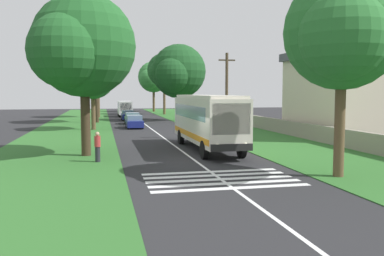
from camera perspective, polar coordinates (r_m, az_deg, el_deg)
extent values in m
plane|color=#262628|center=(23.92, 0.38, -4.49)|extent=(160.00, 160.00, 0.00)
cube|color=#2D6628|center=(38.34, -16.75, -1.12)|extent=(120.00, 8.00, 0.04)
cube|color=#2D6628|center=(40.50, 7.05, -0.64)|extent=(120.00, 8.00, 0.04)
cube|color=silver|center=(38.58, -4.52, -0.92)|extent=(110.00, 0.16, 0.01)
cube|color=silver|center=(28.18, 2.07, 1.23)|extent=(11.00, 2.50, 2.90)
cube|color=slate|center=(28.44, 1.92, 2.32)|extent=(9.68, 2.54, 0.85)
cube|color=slate|center=(22.92, 5.46, 1.24)|extent=(0.08, 2.20, 1.74)
cube|color=orange|center=(28.26, 2.06, -0.79)|extent=(10.78, 2.53, 0.36)
cube|color=silver|center=(28.12, 2.08, 4.36)|extent=(10.56, 2.30, 0.18)
cube|color=black|center=(22.96, 5.52, -2.71)|extent=(0.16, 2.40, 0.40)
sphere|color=#F2EDCC|center=(22.77, 3.55, -2.43)|extent=(0.24, 0.24, 0.24)
sphere|color=#F2EDCC|center=(23.26, 7.37, -2.31)|extent=(0.24, 0.24, 0.24)
cylinder|color=black|center=(24.29, 1.71, -3.03)|extent=(1.10, 0.32, 1.10)
cylinder|color=black|center=(31.47, -1.55, -1.22)|extent=(1.10, 0.32, 1.10)
cylinder|color=black|center=(24.94, 6.85, -2.86)|extent=(1.10, 0.32, 1.10)
cylinder|color=black|center=(31.97, 2.50, -1.12)|extent=(1.10, 0.32, 1.10)
cube|color=silver|center=(17.16, 5.68, -8.26)|extent=(0.45, 6.80, 0.01)
cube|color=silver|center=(17.99, 4.79, -7.63)|extent=(0.45, 6.80, 0.01)
cube|color=silver|center=(18.84, 3.98, -7.06)|extent=(0.45, 6.80, 0.01)
cube|color=silver|center=(19.68, 3.24, -6.53)|extent=(0.45, 6.80, 0.01)
cube|color=silver|center=(20.54, 2.56, -6.05)|extent=(0.45, 6.80, 0.01)
cube|color=navy|center=(46.15, -7.97, 0.65)|extent=(4.30, 1.75, 0.70)
cube|color=slate|center=(46.01, -7.97, 1.42)|extent=(2.00, 1.61, 0.55)
cylinder|color=black|center=(44.77, -8.84, 0.25)|extent=(0.64, 0.22, 0.64)
cylinder|color=black|center=(47.46, -9.03, 0.51)|extent=(0.64, 0.22, 0.64)
cylinder|color=black|center=(44.89, -6.85, 0.28)|extent=(0.64, 0.22, 0.64)
cylinder|color=black|center=(47.57, -7.16, 0.54)|extent=(0.64, 0.22, 0.64)
cube|color=#145933|center=(52.09, -8.24, 1.13)|extent=(4.30, 1.75, 0.70)
cube|color=slate|center=(51.95, -8.24, 1.81)|extent=(2.00, 1.61, 0.55)
cylinder|color=black|center=(50.71, -9.01, 0.78)|extent=(0.64, 0.22, 0.64)
cylinder|color=black|center=(53.40, -9.18, 0.99)|extent=(0.64, 0.22, 0.64)
cylinder|color=black|center=(50.82, -7.25, 0.81)|extent=(0.64, 0.22, 0.64)
cylinder|color=black|center=(53.50, -7.51, 1.01)|extent=(0.64, 0.22, 0.64)
cube|color=navy|center=(59.72, -8.85, 1.60)|extent=(4.30, 1.75, 0.70)
cube|color=slate|center=(59.59, -8.85, 2.19)|extent=(2.00, 1.61, 0.55)
cylinder|color=black|center=(58.35, -9.53, 1.31)|extent=(0.64, 0.22, 0.64)
cylinder|color=black|center=(61.04, -9.65, 1.46)|extent=(0.64, 0.22, 0.64)
cylinder|color=black|center=(58.44, -8.00, 1.33)|extent=(0.64, 0.22, 0.64)
cylinder|color=black|center=(61.13, -8.19, 1.49)|extent=(0.64, 0.22, 0.64)
cube|color=silver|center=(68.18, -9.27, 2.79)|extent=(6.00, 2.10, 2.10)
cube|color=slate|center=(68.36, -9.28, 3.12)|extent=(5.04, 2.13, 0.70)
cube|color=slate|center=(65.20, -9.13, 2.89)|extent=(0.06, 1.76, 1.18)
cylinder|color=black|center=(66.28, -9.99, 1.77)|extent=(0.76, 0.24, 0.76)
cylinder|color=black|center=(70.08, -10.11, 1.94)|extent=(0.76, 0.24, 0.76)
cylinder|color=black|center=(66.39, -8.35, 1.80)|extent=(0.76, 0.24, 0.76)
cylinder|color=black|center=(70.17, -8.56, 1.96)|extent=(0.76, 0.24, 0.76)
cylinder|color=brown|center=(44.49, -13.47, 2.51)|extent=(0.45, 0.45, 4.24)
sphere|color=#286B2D|center=(44.49, -13.55, 6.89)|extent=(4.66, 4.66, 4.66)
sphere|color=#286B2D|center=(45.87, -13.51, 6.39)|extent=(3.43, 3.43, 3.43)
sphere|color=#286B2D|center=(43.33, -14.51, 6.47)|extent=(3.36, 3.36, 3.36)
cylinder|color=#3D2D1E|center=(54.97, -13.03, 4.16)|extent=(0.48, 0.48, 6.56)
sphere|color=#1E5623|center=(55.13, -13.13, 9.22)|extent=(5.73, 5.73, 5.73)
sphere|color=#1E5623|center=(56.82, -13.10, 8.65)|extent=(4.27, 4.27, 4.27)
sphere|color=#1E5623|center=(53.69, -14.07, 8.86)|extent=(4.06, 4.06, 4.06)
cylinder|color=brown|center=(66.78, -12.78, 4.09)|extent=(0.39, 0.39, 6.14)
sphere|color=#1E5623|center=(66.88, -12.85, 7.99)|extent=(5.38, 5.38, 5.38)
sphere|color=#1E5623|center=(68.47, -12.84, 7.58)|extent=(3.46, 3.46, 3.46)
sphere|color=#1E5623|center=(65.53, -13.57, 7.69)|extent=(3.30, 3.30, 3.30)
cylinder|color=#3D2D1E|center=(26.08, -14.49, 1.73)|extent=(0.57, 0.57, 4.98)
sphere|color=#1E5623|center=(26.20, -14.69, 10.96)|extent=(6.25, 6.25, 6.25)
sphere|color=#1E5623|center=(28.02, -14.51, 9.60)|extent=(4.44, 4.44, 4.44)
sphere|color=#1E5623|center=(24.65, -17.03, 10.21)|extent=(4.30, 4.30, 4.30)
cylinder|color=brown|center=(85.02, -5.31, 4.07)|extent=(0.48, 0.48, 5.34)
sphere|color=#337A38|center=(85.07, -5.33, 7.04)|extent=(6.30, 6.30, 6.30)
sphere|color=#337A38|center=(86.93, -5.48, 6.68)|extent=(4.33, 4.33, 4.33)
sphere|color=#337A38|center=(83.38, -5.84, 6.75)|extent=(4.22, 4.22, 4.22)
cylinder|color=#3D2D1E|center=(57.96, -1.83, 3.43)|extent=(0.51, 0.51, 4.77)
sphere|color=#19471E|center=(58.02, -1.84, 7.83)|extent=(7.52, 7.52, 7.52)
sphere|color=#19471E|center=(60.21, -2.23, 7.18)|extent=(4.19, 4.19, 4.19)
sphere|color=#19471E|center=(55.94, -2.63, 7.36)|extent=(4.85, 4.85, 4.85)
cylinder|color=brown|center=(20.08, 19.71, 0.95)|extent=(0.48, 0.48, 5.15)
sphere|color=#286B2D|center=(20.23, 20.05, 12.40)|extent=(5.27, 5.27, 5.27)
sphere|color=#286B2D|center=(21.52, 17.73, 10.93)|extent=(3.32, 3.32, 3.32)
sphere|color=#286B2D|center=(18.65, 20.13, 11.84)|extent=(3.71, 3.71, 3.71)
cylinder|color=brown|center=(74.15, -3.84, 4.30)|extent=(0.43, 0.43, 6.20)
sphere|color=#19471E|center=(74.25, -3.86, 7.97)|extent=(6.04, 6.04, 6.04)
sphere|color=#19471E|center=(76.02, -4.07, 7.56)|extent=(3.87, 3.87, 3.87)
sphere|color=#19471E|center=(72.61, -4.40, 7.68)|extent=(4.11, 4.11, 4.11)
cylinder|color=#473828|center=(34.53, 4.80, 4.39)|extent=(0.24, 0.24, 7.14)
cube|color=#3D3326|center=(34.63, 4.84, 9.31)|extent=(0.12, 1.40, 0.12)
cube|color=gray|center=(46.30, 8.98, 0.86)|extent=(70.00, 0.40, 1.30)
cube|color=beige|center=(40.33, 21.95, 3.95)|extent=(10.60, 9.90, 6.96)
cube|color=#4C4C56|center=(40.47, 22.12, 9.41)|extent=(11.20, 10.50, 0.75)
cylinder|color=#26262D|center=(23.72, -12.89, -3.55)|extent=(0.28, 0.28, 0.85)
cylinder|color=#B23333|center=(23.63, -12.92, -1.81)|extent=(0.34, 0.34, 0.60)
sphere|color=tan|center=(23.59, -12.94, -0.80)|extent=(0.24, 0.24, 0.24)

